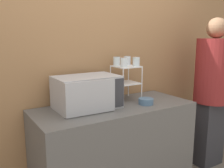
{
  "coord_description": "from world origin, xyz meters",
  "views": [
    {
      "loc": [
        -1.22,
        -1.58,
        1.55
      ],
      "look_at": [
        -0.01,
        0.35,
        1.11
      ],
      "focal_mm": 40.0,
      "sensor_mm": 36.0,
      "label": 1
    }
  ],
  "objects_px": {
    "glass_back_right": "(127,60)",
    "person": "(212,86)",
    "bowl": "(146,101)",
    "glass_front_right": "(136,62)",
    "glass_back_left": "(117,61)",
    "glass_front_left": "(124,62)",
    "microwave": "(87,92)",
    "dish_rack": "(126,76)"
  },
  "relations": [
    {
      "from": "glass_front_left",
      "to": "bowl",
      "type": "distance_m",
      "value": 0.43
    },
    {
      "from": "glass_front_right",
      "to": "person",
      "type": "distance_m",
      "value": 1.05
    },
    {
      "from": "bowl",
      "to": "person",
      "type": "xyz_separation_m",
      "value": [
        0.99,
        -0.0,
        0.04
      ]
    },
    {
      "from": "glass_back_right",
      "to": "glass_front_right",
      "type": "xyz_separation_m",
      "value": [
        0.0,
        -0.15,
        0.0
      ]
    },
    {
      "from": "glass_front_left",
      "to": "person",
      "type": "height_order",
      "value": "person"
    },
    {
      "from": "glass_back_left",
      "to": "person",
      "type": "distance_m",
      "value": 1.21
    },
    {
      "from": "dish_rack",
      "to": "person",
      "type": "relative_size",
      "value": 0.2
    },
    {
      "from": "glass_front_right",
      "to": "glass_back_left",
      "type": "distance_m",
      "value": 0.2
    },
    {
      "from": "glass_back_left",
      "to": "bowl",
      "type": "bearing_deg",
      "value": -67.9
    },
    {
      "from": "dish_rack",
      "to": "glass_back_left",
      "type": "bearing_deg",
      "value": 132.72
    },
    {
      "from": "glass_front_right",
      "to": "bowl",
      "type": "height_order",
      "value": "glass_front_right"
    },
    {
      "from": "glass_back_right",
      "to": "person",
      "type": "xyz_separation_m",
      "value": [
        0.99,
        -0.32,
        -0.33
      ]
    },
    {
      "from": "glass_back_right",
      "to": "bowl",
      "type": "bearing_deg",
      "value": -90.75
    },
    {
      "from": "bowl",
      "to": "person",
      "type": "height_order",
      "value": "person"
    },
    {
      "from": "person",
      "to": "glass_front_right",
      "type": "bearing_deg",
      "value": 169.76
    },
    {
      "from": "dish_rack",
      "to": "bowl",
      "type": "relative_size",
      "value": 2.43
    },
    {
      "from": "glass_front_left",
      "to": "glass_back_right",
      "type": "bearing_deg",
      "value": 45.68
    },
    {
      "from": "glass_back_left",
      "to": "dish_rack",
      "type": "bearing_deg",
      "value": -47.28
    },
    {
      "from": "dish_rack",
      "to": "glass_front_right",
      "type": "relative_size",
      "value": 3.91
    },
    {
      "from": "microwave",
      "to": "person",
      "type": "distance_m",
      "value": 1.54
    },
    {
      "from": "microwave",
      "to": "glass_front_right",
      "type": "distance_m",
      "value": 0.6
    },
    {
      "from": "glass_back_right",
      "to": "glass_front_left",
      "type": "bearing_deg",
      "value": -134.32
    },
    {
      "from": "glass_back_left",
      "to": "bowl",
      "type": "height_order",
      "value": "glass_back_left"
    },
    {
      "from": "bowl",
      "to": "person",
      "type": "relative_size",
      "value": 0.08
    },
    {
      "from": "dish_rack",
      "to": "glass_back_right",
      "type": "bearing_deg",
      "value": 48.42
    },
    {
      "from": "glass_front_left",
      "to": "microwave",
      "type": "bearing_deg",
      "value": 179.93
    },
    {
      "from": "bowl",
      "to": "glass_front_right",
      "type": "bearing_deg",
      "value": 87.16
    },
    {
      "from": "dish_rack",
      "to": "person",
      "type": "xyz_separation_m",
      "value": [
        1.06,
        -0.25,
        -0.18
      ]
    },
    {
      "from": "microwave",
      "to": "dish_rack",
      "type": "xyz_separation_m",
      "value": [
        0.47,
        0.07,
        0.1
      ]
    },
    {
      "from": "glass_front_right",
      "to": "glass_back_left",
      "type": "height_order",
      "value": "same"
    },
    {
      "from": "glass_front_left",
      "to": "glass_back_right",
      "type": "xyz_separation_m",
      "value": [
        0.14,
        0.14,
        0.0
      ]
    },
    {
      "from": "dish_rack",
      "to": "glass_front_right",
      "type": "bearing_deg",
      "value": -44.78
    },
    {
      "from": "glass_back_left",
      "to": "person",
      "type": "xyz_separation_m",
      "value": [
        1.12,
        -0.32,
        -0.33
      ]
    },
    {
      "from": "glass_front_right",
      "to": "bowl",
      "type": "distance_m",
      "value": 0.41
    },
    {
      "from": "bowl",
      "to": "microwave",
      "type": "bearing_deg",
      "value": 161.57
    },
    {
      "from": "glass_back_left",
      "to": "person",
      "type": "bearing_deg",
      "value": -15.96
    },
    {
      "from": "glass_back_left",
      "to": "microwave",
      "type": "bearing_deg",
      "value": -160.97
    },
    {
      "from": "glass_back_right",
      "to": "bowl",
      "type": "xyz_separation_m",
      "value": [
        -0.0,
        -0.32,
        -0.37
      ]
    },
    {
      "from": "dish_rack",
      "to": "microwave",
      "type": "bearing_deg",
      "value": -171.85
    },
    {
      "from": "glass_front_left",
      "to": "glass_back_left",
      "type": "height_order",
      "value": "same"
    },
    {
      "from": "glass_back_left",
      "to": "bowl",
      "type": "xyz_separation_m",
      "value": [
        0.13,
        -0.32,
        -0.37
      ]
    },
    {
      "from": "microwave",
      "to": "glass_front_right",
      "type": "bearing_deg",
      "value": -0.31
    }
  ]
}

